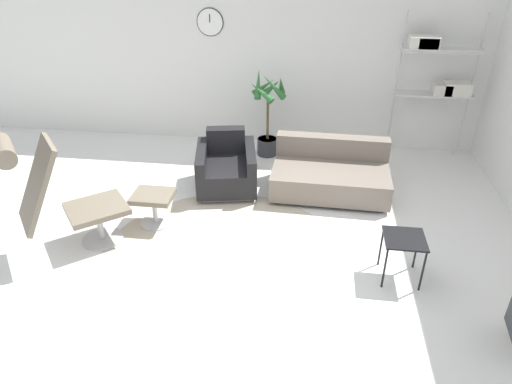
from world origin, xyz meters
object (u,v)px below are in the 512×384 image
couch_low (330,175)px  potted_plant (268,118)px  ottoman (154,202)px  shelf_unit (438,66)px  armchair_red (226,169)px  lounge_chair (53,188)px  side_table (404,243)px

couch_low → potted_plant: potted_plant is taller
ottoman → shelf_unit: shelf_unit is taller
armchair_red → shelf_unit: shelf_unit is taller
couch_low → armchair_red: bearing=4.4°
lounge_chair → potted_plant: bearing=106.0°
couch_low → shelf_unit: 2.17m
potted_plant → shelf_unit: bearing=5.8°
couch_low → side_table: couch_low is taller
side_table → armchair_red: bearing=141.7°
armchair_red → potted_plant: potted_plant is taller
armchair_red → shelf_unit: size_ratio=0.49×
lounge_chair → couch_low: bearing=81.5°
potted_plant → shelf_unit: 2.44m
armchair_red → potted_plant: (0.42, 1.08, 0.33)m
side_table → lounge_chair: bearing=-179.7°
side_table → shelf_unit: (0.72, 2.90, 0.95)m
armchair_red → lounge_chair: bearing=37.9°
ottoman → shelf_unit: size_ratio=0.22×
lounge_chair → shelf_unit: bearing=85.5°
ottoman → armchair_red: size_ratio=0.45×
lounge_chair → potted_plant: (1.83, 2.68, -0.16)m
ottoman → shelf_unit: 4.22m
armchair_red → shelf_unit: 3.22m
side_table → potted_plant: potted_plant is taller
ottoman → armchair_red: armchair_red is taller
potted_plant → shelf_unit: size_ratio=0.63×
armchair_red → shelf_unit: bearing=-165.0°
potted_plant → couch_low: bearing=-47.8°
lounge_chair → armchair_red: 2.19m
shelf_unit → potted_plant: bearing=-174.2°
couch_low → side_table: 1.78m
lounge_chair → couch_low: size_ratio=0.90×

